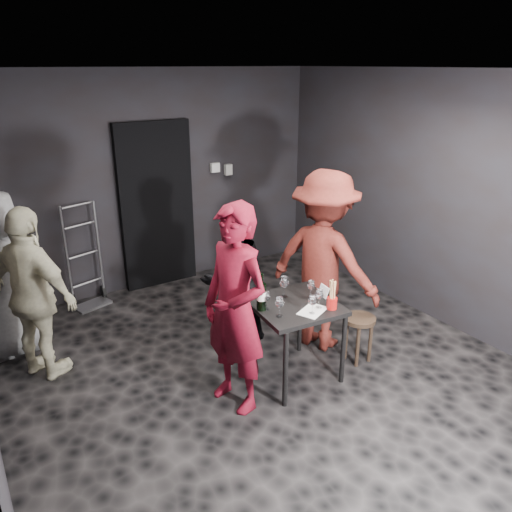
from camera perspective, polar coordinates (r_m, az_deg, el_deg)
floor at (r=4.88m, az=0.69°, el=-12.94°), size 4.50×5.00×0.02m
ceiling at (r=4.04m, az=0.87°, el=20.62°), size 4.50×5.00×0.02m
wall_back at (r=6.43m, az=-11.66°, el=8.29°), size 4.50×0.04×2.70m
wall_right at (r=5.77m, az=19.90°, el=5.99°), size 0.04×5.00×2.70m
doorway at (r=6.45m, az=-11.27°, el=5.60°), size 0.95×0.10×2.10m
wallbox_upper at (r=6.71m, az=-4.72°, el=10.05°), size 0.12×0.06×0.12m
wallbox_lower at (r=6.82m, az=-3.20°, el=9.83°), size 0.10×0.06×0.14m
hand_truck at (r=6.35m, az=-18.60°, el=-3.33°), size 0.42×0.35×1.25m
tasting_table at (r=4.50m, az=4.40°, el=-6.57°), size 0.72×0.72×0.75m
stool at (r=4.96m, az=11.70°, el=-8.00°), size 0.30×0.30×0.47m
server_red at (r=3.97m, az=-2.43°, el=-4.09°), size 0.66×0.86×2.09m
woman_black at (r=5.02m, az=-2.72°, el=-2.52°), size 0.75×0.49×1.45m
man_maroon at (r=4.89m, az=7.88°, el=1.47°), size 1.13×1.57×2.21m
bystander_cream at (r=4.83m, az=-24.13°, el=-3.39°), size 0.97×1.14×1.76m
bystander_grey at (r=5.32m, az=-26.87°, el=-1.10°), size 0.96×0.60×1.86m
tasting_mat at (r=4.34m, az=6.48°, el=-6.24°), size 0.32×0.27×0.00m
wine_glass_a at (r=4.18m, az=2.70°, el=-5.74°), size 0.09×0.09×0.19m
wine_glass_b at (r=4.30m, az=1.18°, el=-5.06°), size 0.09×0.09×0.18m
wine_glass_c at (r=4.52m, az=3.24°, el=-3.43°), size 0.11×0.11×0.22m
wine_glass_d at (r=4.25m, az=6.46°, el=-5.47°), size 0.08×0.08×0.18m
wine_glass_e at (r=4.36m, az=7.23°, el=-4.75°), size 0.08×0.08×0.19m
wine_glass_f at (r=4.54m, az=6.31°, el=-3.70°), size 0.08×0.08×0.18m
wine_bottle at (r=4.28m, az=0.62°, el=-4.58°), size 0.08×0.08×0.34m
breadstick_cup at (r=4.35m, az=8.70°, el=-4.42°), size 0.09×0.09×0.29m
reserved_card at (r=4.59m, az=7.74°, el=-4.01°), size 0.10×0.14×0.10m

